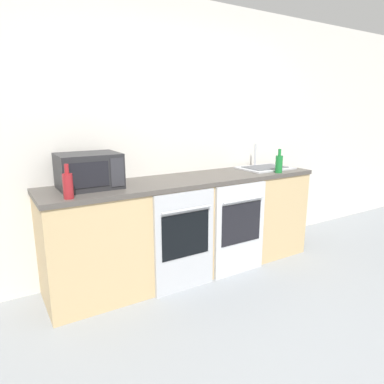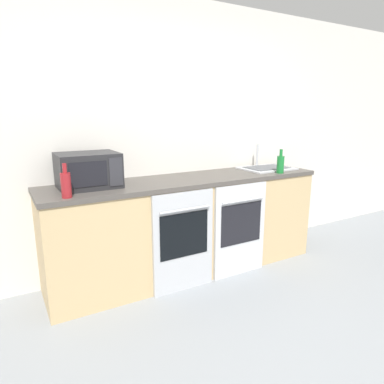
% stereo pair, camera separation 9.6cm
% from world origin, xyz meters
% --- Properties ---
extents(ground_plane, '(16.00, 16.00, 0.00)m').
position_xyz_m(ground_plane, '(0.00, 0.00, 0.00)').
color(ground_plane, gray).
extents(wall_back, '(10.00, 0.06, 2.60)m').
position_xyz_m(wall_back, '(0.00, 1.94, 1.30)').
color(wall_back, silver).
rests_on(wall_back, ground_plane).
extents(counter_back, '(2.70, 0.63, 0.94)m').
position_xyz_m(counter_back, '(0.00, 1.61, 0.47)').
color(counter_back, tan).
rests_on(counter_back, ground_plane).
extents(oven_left, '(0.58, 0.06, 0.89)m').
position_xyz_m(oven_left, '(-0.23, 1.30, 0.45)').
color(oven_left, '#B7BABF').
rests_on(oven_left, ground_plane).
extents(oven_right, '(0.58, 0.06, 0.89)m').
position_xyz_m(oven_right, '(0.39, 1.30, 0.45)').
color(oven_right, silver).
rests_on(oven_right, ground_plane).
extents(microwave, '(0.48, 0.39, 0.28)m').
position_xyz_m(microwave, '(-0.91, 1.67, 1.08)').
color(microwave, '#232326').
rests_on(microwave, counter_back).
extents(bottle_red, '(0.07, 0.07, 0.25)m').
position_xyz_m(bottle_red, '(-1.14, 1.39, 1.04)').
color(bottle_red, maroon).
rests_on(bottle_red, counter_back).
extents(bottle_green, '(0.07, 0.07, 0.24)m').
position_xyz_m(bottle_green, '(0.94, 1.38, 1.03)').
color(bottle_green, '#19722D').
rests_on(bottle_green, counter_back).
extents(sink, '(0.55, 0.41, 0.25)m').
position_xyz_m(sink, '(0.99, 1.64, 0.95)').
color(sink, '#B7BABF').
rests_on(sink, counter_back).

